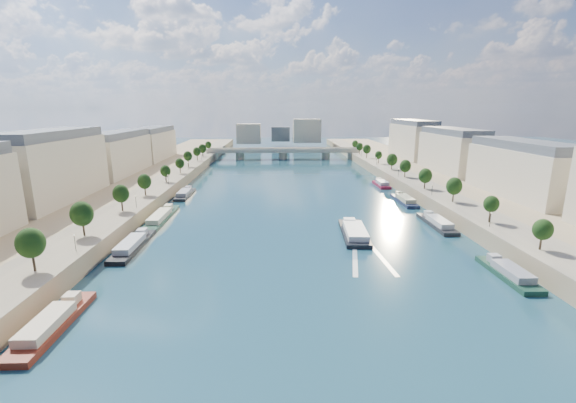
{
  "coord_description": "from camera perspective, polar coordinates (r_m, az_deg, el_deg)",
  "views": [
    {
      "loc": [
        -7.11,
        -54.58,
        37.01
      ],
      "look_at": [
        -2.15,
        77.1,
        5.0
      ],
      "focal_mm": 24.0,
      "sensor_mm": 36.0,
      "label": 1
    }
  ],
  "objects": [
    {
      "name": "pave_left",
      "position": [
        165.54,
        -19.66,
        1.72
      ],
      "size": [
        14.0,
        520.0,
        0.1
      ],
      "primitive_type": "cube",
      "color": "gray",
      "rests_on": "quay_left"
    },
    {
      "name": "wake",
      "position": [
        102.12,
        11.66,
        -7.88
      ],
      "size": [
        10.75,
        26.03,
        0.04
      ],
      "color": "silver",
      "rests_on": "ground"
    },
    {
      "name": "lamps_left",
      "position": [
        154.33,
        -19.23,
        1.97
      ],
      "size": [
        0.36,
        200.36,
        4.28
      ],
      "color": "black",
      "rests_on": "ground"
    },
    {
      "name": "trees_right",
      "position": [
        177.9,
        18.36,
        4.38
      ],
      "size": [
        4.8,
        268.8,
        8.26
      ],
      "color": "#382B1E",
      "rests_on": "ground"
    },
    {
      "name": "buildings_left",
      "position": [
        185.03,
        -27.18,
        5.78
      ],
      "size": [
        16.0,
        226.0,
        23.2
      ],
      "color": "beige",
      "rests_on": "ground"
    },
    {
      "name": "quay_right",
      "position": [
        177.04,
        24.44,
        1.18
      ],
      "size": [
        44.0,
        520.0,
        5.0
      ],
      "primitive_type": "cube",
      "color": "#9E8460",
      "rests_on": "ground"
    },
    {
      "name": "ground",
      "position": [
        159.11,
        0.46,
        0.2
      ],
      "size": [
        700.0,
        700.0,
        0.0
      ],
      "primitive_type": "plane",
      "color": "#0C2E36",
      "rests_on": "ground"
    },
    {
      "name": "moored_barges_right",
      "position": [
        125.99,
        22.69,
        -4.12
      ],
      "size": [
        5.0,
        163.27,
        3.6
      ],
      "color": "black",
      "rests_on": "ground"
    },
    {
      "name": "moored_barges_left",
      "position": [
        109.97,
        -22.61,
        -6.65
      ],
      "size": [
        5.0,
        158.98,
        3.6
      ],
      "color": "#1C283E",
      "rests_on": "ground"
    },
    {
      "name": "quay_left",
      "position": [
        171.16,
        -24.39,
        0.79
      ],
      "size": [
        44.0,
        520.0,
        5.0
      ],
      "primitive_type": "cube",
      "color": "#9E8460",
      "rests_on": "ground"
    },
    {
      "name": "lamps_right",
      "position": [
        172.84,
        18.08,
        3.24
      ],
      "size": [
        0.36,
        200.36,
        4.28
      ],
      "color": "black",
      "rests_on": "ground"
    },
    {
      "name": "skyline",
      "position": [
        374.91,
        -0.59,
        10.24
      ],
      "size": [
        79.0,
        42.0,
        22.0
      ],
      "color": "beige",
      "rests_on": "ground"
    },
    {
      "name": "bridge",
      "position": [
        288.76,
        -0.74,
        7.31
      ],
      "size": [
        112.0,
        12.0,
        8.15
      ],
      "color": "#C1B79E",
      "rests_on": "ground"
    },
    {
      "name": "pave_right",
      "position": [
        170.37,
        20.0,
        2.01
      ],
      "size": [
        14.0,
        520.0,
        0.1
      ],
      "primitive_type": "cube",
      "color": "gray",
      "rests_on": "quay_right"
    },
    {
      "name": "buildings_right",
      "position": [
        191.45,
        26.78,
        6.04
      ],
      "size": [
        16.0,
        226.0,
        23.2
      ],
      "color": "beige",
      "rests_on": "ground"
    },
    {
      "name": "trees_left",
      "position": [
        165.87,
        -18.95,
        3.71
      ],
      "size": [
        4.8,
        268.8,
        8.26
      ],
      "color": "#382B1E",
      "rests_on": "ground"
    },
    {
      "name": "tour_barge",
      "position": [
        117.12,
        9.77,
        -4.52
      ],
      "size": [
        8.87,
        25.19,
        3.57
      ],
      "rotation": [
        0.0,
        0.0,
        -0.07
      ],
      "color": "black",
      "rests_on": "ground"
    }
  ]
}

